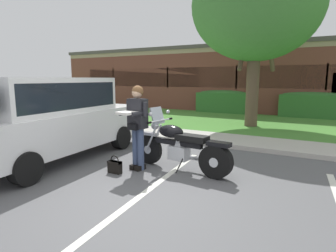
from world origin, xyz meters
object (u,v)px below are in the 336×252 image
Objects in this scene: brick_building at (260,79)px; shade_tree at (256,6)px; parked_suv_adjacent at (50,118)px; hedge_left at (222,101)px; hedge_center_left at (313,105)px; rider_person at (137,121)px; handbag at (115,166)px; motorcycle at (183,147)px.

shade_tree is at bearing -79.59° from brick_building.
parked_suv_adjacent is 8.08m from shade_tree.
shade_tree is (2.94, 6.69, 3.45)m from parked_suv_adjacent.
hedge_left is 4.33m from hedge_center_left.
rider_person is 0.99m from handbag.
hedge_left is at bearing 122.65° from shade_tree.
parked_suv_adjacent is 0.78× the size of shade_tree.
rider_person is 0.07× the size of brick_building.
shade_tree reaches higher than hedge_left.
brick_building is (-0.98, 15.79, 0.84)m from rider_person.
hedge_left is at bearing -97.24° from brick_building.
hedge_center_left is (4.83, 10.51, -0.30)m from parked_suv_adjacent.
motorcycle is 10.13m from hedge_left.
motorcycle is at bearing -75.46° from hedge_left.
parked_suv_adjacent is at bearing -166.95° from motorcycle.
motorcycle is 1.06m from rider_person.
hedge_left is (-1.69, 10.17, -0.36)m from rider_person.
hedge_left reaches higher than handbag.
hedge_left is at bearing 97.72° from handbag.
shade_tree is 0.26× the size of brick_building.
rider_person is at bearing -96.80° from shade_tree.
parked_suv_adjacent reaches higher than hedge_left.
handbag is at bearing -105.32° from hedge_center_left.
brick_building is (-0.72, 16.20, 1.70)m from handbag.
motorcycle is 1.40m from handbag.
hedge_left is at bearing 180.00° from hedge_center_left.
parked_suv_adjacent is at bearing -114.68° from hedge_center_left.
shade_tree is at bearing -116.29° from hedge_center_left.
rider_person is (-0.85, -0.37, 0.52)m from motorcycle.
hedge_center_left is at bearing 74.68° from handbag.
motorcycle is 9.97m from hedge_center_left.
brick_building is at bearing 93.54° from rider_person.
hedge_center_left is (2.64, 10.17, -0.36)m from rider_person.
hedge_center_left is (1.89, 3.82, -3.76)m from shade_tree.
parked_suv_adjacent reaches higher than rider_person.
motorcycle is 6.23× the size of handbag.
handbag is 2.09m from parked_suv_adjacent.
hedge_left is (0.49, 10.51, -0.30)m from parked_suv_adjacent.
brick_building is (-1.73, 9.44, -2.56)m from shade_tree.
parked_suv_adjacent is (-2.18, -0.33, -0.05)m from rider_person.
brick_building is at bearing 82.76° from hedge_left.
motorcycle is 0.09× the size of brick_building.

